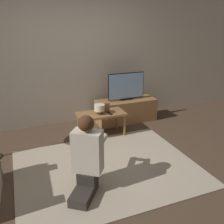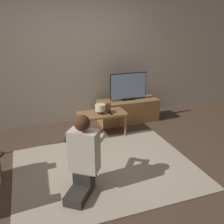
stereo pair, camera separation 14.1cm
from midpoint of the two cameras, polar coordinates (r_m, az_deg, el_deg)
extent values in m
plane|color=brown|center=(3.58, -0.35, -12.75)|extent=(10.00, 10.00, 0.00)
cube|color=beige|center=(4.92, -7.94, 12.42)|extent=(10.00, 0.06, 2.60)
cube|color=#BCAD93|center=(3.58, -0.35, -12.64)|extent=(2.45, 1.91, 0.02)
cube|color=olive|center=(5.09, 4.47, 0.34)|extent=(1.21, 0.45, 0.45)
cube|color=black|center=(5.01, 4.54, 2.99)|extent=(0.25, 0.08, 0.04)
cube|color=black|center=(4.95, 4.59, 5.94)|extent=(0.75, 0.03, 0.52)
cube|color=#8CB2E0|center=(4.94, 4.63, 5.92)|extent=(0.72, 0.04, 0.49)
cube|color=olive|center=(4.36, -1.34, -0.41)|extent=(0.83, 0.42, 0.04)
cylinder|color=olive|center=(4.20, -5.48, -4.53)|extent=(0.04, 0.04, 0.40)
cylinder|color=olive|center=(4.42, 3.99, -3.19)|extent=(0.04, 0.04, 0.40)
cylinder|color=olive|center=(4.50, -6.54, -2.83)|extent=(0.04, 0.04, 0.40)
cylinder|color=olive|center=(4.71, 2.38, -1.66)|extent=(0.04, 0.04, 0.40)
cube|color=#332D28|center=(3.06, -5.99, -17.76)|extent=(0.44, 0.49, 0.11)
cube|color=#332D28|center=(3.12, -4.84, -14.10)|extent=(0.32, 0.32, 0.14)
cube|color=beige|center=(2.94, -5.03, -8.86)|extent=(0.39, 0.36, 0.51)
sphere|color=#DBAD8E|center=(2.79, -5.24, -2.64)|extent=(0.18, 0.18, 0.18)
sphere|color=#4C2D19|center=(2.77, -5.40, -2.54)|extent=(0.18, 0.18, 0.18)
cube|color=black|center=(3.24, -2.67, -5.44)|extent=(0.13, 0.11, 0.04)
cylinder|color=beige|center=(3.11, -1.61, -6.59)|extent=(0.23, 0.28, 0.07)
cylinder|color=beige|center=(3.17, -5.13, -6.10)|extent=(0.23, 0.28, 0.07)
cube|color=olive|center=(4.41, -0.07, 1.10)|extent=(0.11, 0.01, 0.15)
cylinder|color=#4C3823|center=(4.30, -1.73, -0.03)|extent=(0.10, 0.10, 0.06)
cylinder|color=beige|center=(4.27, -1.74, 1.04)|extent=(0.18, 0.18, 0.11)
cube|color=black|center=(4.32, 0.57, -0.25)|extent=(0.04, 0.15, 0.02)
camera|label=1|loc=(0.07, -88.96, 0.38)|focal=40.00mm
camera|label=2|loc=(0.07, 91.04, -0.38)|focal=40.00mm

